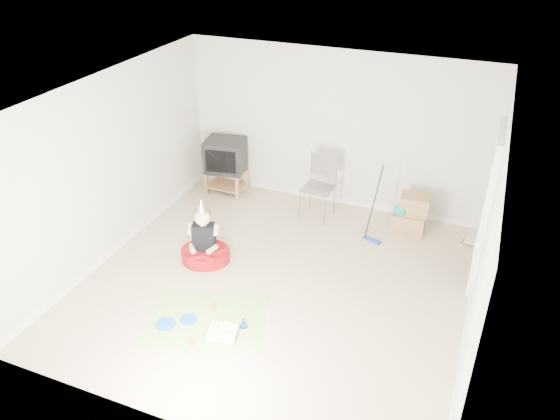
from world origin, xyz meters
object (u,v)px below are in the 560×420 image
at_px(folding_chair, 318,188).
at_px(birthday_cake, 223,333).
at_px(tv_stand, 227,179).
at_px(seated_woman, 205,248).
at_px(cardboard_boxes, 410,214).
at_px(crt_tv, 225,155).

bearing_deg(folding_chair, birthday_cake, -92.34).
xyz_separation_m(tv_stand, folding_chair, (1.76, -0.21, 0.26)).
distance_m(seated_woman, birthday_cake, 1.63).
bearing_deg(seated_woman, tv_stand, 108.56).
bearing_deg(cardboard_boxes, tv_stand, 177.86).
bearing_deg(tv_stand, birthday_cake, -63.96).
height_order(crt_tv, seated_woman, seated_woman).
height_order(seated_woman, birthday_cake, seated_woman).
height_order(cardboard_boxes, seated_woman, seated_woman).
xyz_separation_m(crt_tv, seated_woman, (0.68, -2.02, -0.49)).
bearing_deg(folding_chair, crt_tv, 173.02).
height_order(tv_stand, cardboard_boxes, cardboard_boxes).
xyz_separation_m(folding_chair, cardboard_boxes, (1.48, 0.09, -0.21)).
xyz_separation_m(tv_stand, cardboard_boxes, (3.24, -0.12, 0.05)).
height_order(folding_chair, seated_woman, folding_chair).
height_order(tv_stand, seated_woman, seated_woman).
distance_m(tv_stand, birthday_cake, 3.71).
relative_size(tv_stand, birthday_cake, 1.77).
xyz_separation_m(tv_stand, crt_tv, (-0.00, 0.00, 0.45)).
distance_m(folding_chair, birthday_cake, 3.15).
distance_m(cardboard_boxes, birthday_cake, 3.60).
relative_size(tv_stand, seated_woman, 0.69).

